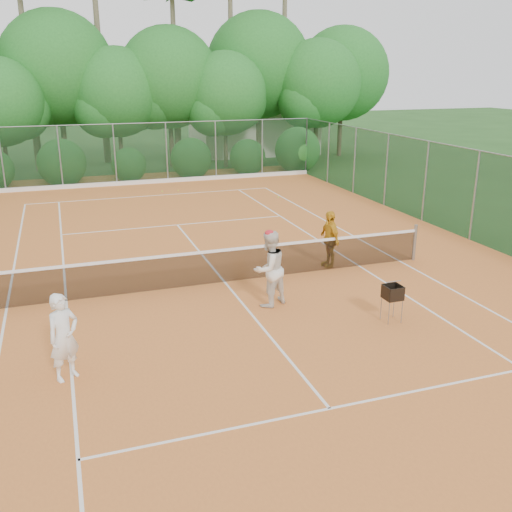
% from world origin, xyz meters
% --- Properties ---
extents(ground, '(120.00, 120.00, 0.00)m').
position_xyz_m(ground, '(0.00, 0.00, 0.00)').
color(ground, '#204819').
rests_on(ground, ground).
extents(clay_court, '(18.00, 36.00, 0.02)m').
position_xyz_m(clay_court, '(0.00, 0.00, 0.01)').
color(clay_court, orange).
rests_on(clay_court, ground).
extents(club_building, '(8.00, 5.00, 3.00)m').
position_xyz_m(club_building, '(9.00, 24.00, 1.50)').
color(club_building, beige).
rests_on(club_building, ground).
extents(tennis_net, '(11.97, 0.10, 1.10)m').
position_xyz_m(tennis_net, '(0.00, 0.00, 0.53)').
color(tennis_net, gray).
rests_on(tennis_net, clay_court).
extents(player_white, '(0.73, 0.67, 1.68)m').
position_xyz_m(player_white, '(-4.17, -3.86, 0.86)').
color(player_white, white).
rests_on(player_white, clay_court).
extents(player_center_grp, '(1.12, 1.02, 1.91)m').
position_xyz_m(player_center_grp, '(0.59, -1.83, 0.96)').
color(player_center_grp, silver).
rests_on(player_center_grp, clay_court).
extents(player_yellow, '(0.44, 0.99, 1.66)m').
position_xyz_m(player_yellow, '(3.26, 0.33, 0.85)').
color(player_yellow, gold).
rests_on(player_yellow, clay_court).
extents(ball_hopper, '(0.38, 0.38, 0.86)m').
position_xyz_m(ball_hopper, '(2.91, -3.62, 0.71)').
color(ball_hopper, gray).
rests_on(ball_hopper, clay_court).
extents(stray_ball_a, '(0.07, 0.07, 0.07)m').
position_xyz_m(stray_ball_a, '(0.55, 12.57, 0.05)').
color(stray_ball_a, '#BEDC33').
rests_on(stray_ball_a, clay_court).
extents(stray_ball_b, '(0.07, 0.07, 0.07)m').
position_xyz_m(stray_ball_b, '(1.30, 12.52, 0.05)').
color(stray_ball_b, yellow).
rests_on(stray_ball_b, clay_court).
extents(stray_ball_c, '(0.07, 0.07, 0.07)m').
position_xyz_m(stray_ball_c, '(5.27, 9.60, 0.05)').
color(stray_ball_c, '#AECC2F').
rests_on(stray_ball_c, clay_court).
extents(court_markings, '(11.03, 23.83, 0.01)m').
position_xyz_m(court_markings, '(0.00, 0.00, 0.02)').
color(court_markings, white).
rests_on(court_markings, clay_court).
extents(fence_back, '(18.07, 0.07, 3.00)m').
position_xyz_m(fence_back, '(0.00, 15.00, 1.52)').
color(fence_back, '#19381E').
rests_on(fence_back, clay_court).
extents(tropical_treeline, '(32.10, 8.49, 15.03)m').
position_xyz_m(tropical_treeline, '(1.43, 20.22, 5.11)').
color(tropical_treeline, brown).
rests_on(tropical_treeline, ground).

